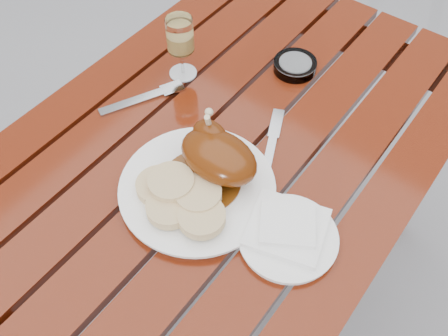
% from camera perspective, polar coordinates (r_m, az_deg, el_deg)
% --- Properties ---
extents(ground, '(60.00, 60.00, 0.00)m').
position_cam_1_polar(ground, '(1.71, 0.38, -12.94)').
color(ground, slate).
rests_on(ground, ground).
extents(table, '(0.80, 1.20, 0.75)m').
position_cam_1_polar(table, '(1.38, 0.46, -6.51)').
color(table, maroon).
rests_on(table, ground).
extents(dinner_plate, '(0.35, 0.35, 0.02)m').
position_cam_1_polar(dinner_plate, '(0.98, -3.07, -2.39)').
color(dinner_plate, white).
rests_on(dinner_plate, table).
extents(roast_duck, '(0.17, 0.17, 0.12)m').
position_cam_1_polar(roast_duck, '(0.96, -0.86, 1.52)').
color(roast_duck, '#5B2C0A').
rests_on(roast_duck, dinner_plate).
extents(bread_dumplings, '(0.20, 0.14, 0.04)m').
position_cam_1_polar(bread_dumplings, '(0.93, -5.09, -3.33)').
color(bread_dumplings, '#D9BB84').
rests_on(bread_dumplings, dinner_plate).
extents(wine_glass, '(0.08, 0.08, 0.15)m').
position_cam_1_polar(wine_glass, '(1.16, -4.94, 13.50)').
color(wine_glass, '#D8B862').
rests_on(wine_glass, table).
extents(side_plate, '(0.19, 0.19, 0.01)m').
position_cam_1_polar(side_plate, '(0.93, 7.30, -7.92)').
color(side_plate, white).
rests_on(side_plate, table).
extents(napkin, '(0.17, 0.16, 0.01)m').
position_cam_1_polar(napkin, '(0.92, 7.20, -6.76)').
color(napkin, white).
rests_on(napkin, side_plate).
extents(ashtray, '(0.12, 0.12, 0.03)m').
position_cam_1_polar(ashtray, '(1.22, 8.11, 11.52)').
color(ashtray, '#B2B7BC').
rests_on(ashtray, table).
extents(fork, '(0.10, 0.18, 0.01)m').
position_cam_1_polar(fork, '(1.16, -9.74, 7.69)').
color(fork, gray).
rests_on(fork, table).
extents(knife, '(0.09, 0.18, 0.01)m').
position_cam_1_polar(knife, '(1.04, 5.26, 1.79)').
color(knife, gray).
rests_on(knife, table).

